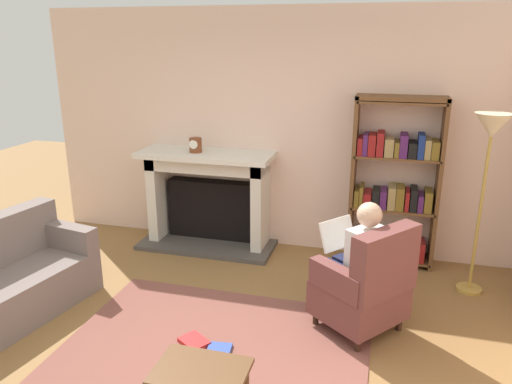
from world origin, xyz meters
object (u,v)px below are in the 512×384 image
Objects in this scene: bookshelf at (394,187)px; side_table at (201,380)px; fireplace at (209,196)px; armchair_reading at (366,286)px; mantel_clock at (195,145)px; floor_lamp at (490,143)px; seated_reader at (357,259)px.

side_table is (-1.07, -2.88, -0.46)m from bookshelf.
fireplace is 1.63× the size of armchair_reading.
floor_lamp is at bearing -6.30° from mantel_clock.
armchair_reading is (-0.18, -1.45, -0.44)m from bookshelf.
mantel_clock is 0.17× the size of armchair_reading.
floor_lamp reaches higher than armchair_reading.
bookshelf reaches higher than mantel_clock.
seated_reader reaches higher than fireplace.
fireplace is 2.37m from armchair_reading.
side_table is (-0.89, -1.43, -0.02)m from armchair_reading.
mantel_clock is at bearing -176.42° from bookshelf.
seated_reader is (1.80, -1.35, 0.02)m from fireplace.
bookshelf is 1.04× the size of floor_lamp.
mantel_clock reaches higher than seated_reader.
mantel_clock is 2.99m from floor_lamp.
fireplace is 0.64m from mantel_clock.
bookshelf is 3.23× the size of side_table.
side_table is at bearing -110.33° from bookshelf.
bookshelf is 1.09m from floor_lamp.
fireplace is at bearing -179.08° from bookshelf.
floor_lamp is (2.96, -0.33, 0.26)m from mantel_clock.
fireplace is 9.67× the size of mantel_clock.
bookshelf is (2.18, 0.14, -0.35)m from mantel_clock.
bookshelf is (2.07, 0.03, 0.27)m from fireplace.
fireplace is 1.38× the size of seated_reader.
armchair_reading is at bearing -33.33° from mantel_clock.
side_table is at bearing -127.41° from floor_lamp.
mantel_clock reaches higher than side_table.
fireplace is at bearing 44.20° from mantel_clock.
bookshelf reaches higher than fireplace.
fireplace is 3.02m from side_table.
seated_reader is at bearing 62.07° from side_table.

